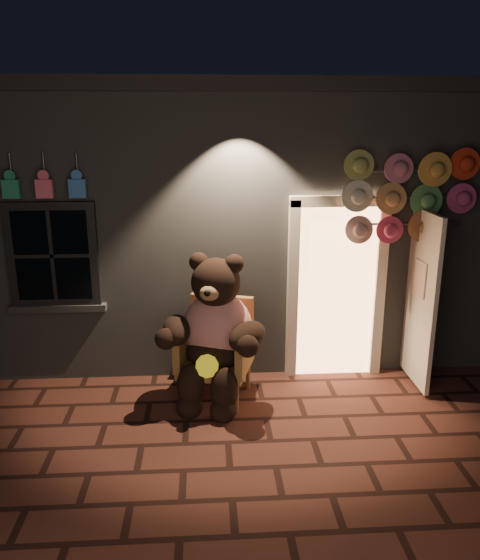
{
  "coord_description": "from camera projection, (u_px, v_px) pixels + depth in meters",
  "views": [
    {
      "loc": [
        -0.18,
        -4.63,
        3.01
      ],
      "look_at": [
        0.18,
        1.0,
        1.35
      ],
      "focal_mm": 35.0,
      "sensor_mm": 36.0,
      "label": 1
    }
  ],
  "objects": [
    {
      "name": "wicker_armchair",
      "position": [
        217.0,
        348.0,
        6.1
      ],
      "size": [
        0.91,
        0.87,
        1.11
      ],
      "rotation": [
        0.0,
        0.0,
        -0.29
      ],
      "color": "#A26B3F",
      "rests_on": "ground"
    },
    {
      "name": "teddy_bear",
      "position": [
        215.0,
        332.0,
        5.9
      ],
      "size": [
        1.19,
        1.08,
        1.71
      ],
      "rotation": [
        0.0,
        0.0,
        -0.29
      ],
      "color": "#B31513",
      "rests_on": "ground"
    },
    {
      "name": "ground",
      "position": [
        228.0,
        442.0,
        5.3
      ],
      "size": [
        60.0,
        60.0,
        0.0
      ],
      "primitive_type": "plane",
      "color": "#4D261D",
      "rests_on": "ground"
    },
    {
      "name": "shop_building",
      "position": [
        217.0,
        204.0,
        8.62
      ],
      "size": [
        7.3,
        5.95,
        3.51
      ],
      "color": "slate",
      "rests_on": "ground"
    },
    {
      "name": "hat_rack",
      "position": [
        407.0,
        198.0,
        6.03
      ],
      "size": [
        1.52,
        0.22,
        2.69
      ],
      "color": "#59595E",
      "rests_on": "ground"
    }
  ]
}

